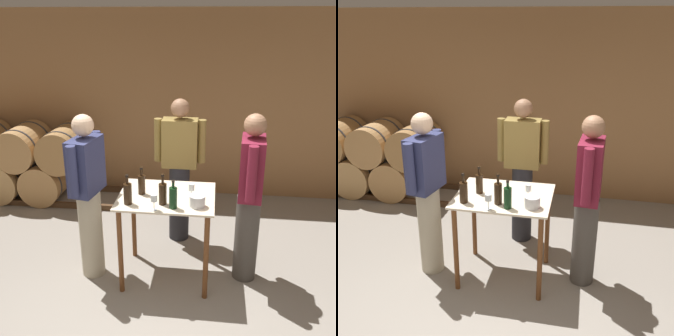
{
  "view_description": "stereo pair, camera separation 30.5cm",
  "coord_description": "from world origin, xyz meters",
  "views": [
    {
      "loc": [
        0.49,
        -2.7,
        2.56
      ],
      "look_at": [
        0.04,
        0.87,
        1.18
      ],
      "focal_mm": 42.0,
      "sensor_mm": 36.0,
      "label": 1
    },
    {
      "loc": [
        0.79,
        -2.65,
        2.56
      ],
      "look_at": [
        0.04,
        0.87,
        1.18
      ],
      "focal_mm": 42.0,
      "sensor_mm": 36.0,
      "label": 2
    }
  ],
  "objects": [
    {
      "name": "barrel_rack",
      "position": [
        -2.44,
        2.48,
        0.54
      ],
      "size": [
        3.89,
        0.79,
        1.12
      ],
      "color": "#4C331E",
      "rests_on": "ground_plane"
    },
    {
      "name": "wine_glass_near_left",
      "position": [
        -0.03,
        0.45,
        1.04
      ],
      "size": [
        0.06,
        0.06,
        0.15
      ],
      "color": "silver",
      "rests_on": "tasting_table"
    },
    {
      "name": "ice_bucket",
      "position": [
        0.35,
        0.57,
        0.98
      ],
      "size": [
        0.15,
        0.15,
        0.11
      ],
      "color": "silver",
      "rests_on": "tasting_table"
    },
    {
      "name": "person_visitor_with_scarf",
      "position": [
        0.09,
        1.56,
        0.92
      ],
      "size": [
        0.59,
        0.24,
        1.73
      ],
      "color": "#232328",
      "rests_on": "ground_plane"
    },
    {
      "name": "person_visitor_bearded",
      "position": [
        0.85,
        0.85,
        0.93
      ],
      "size": [
        0.25,
        0.59,
        1.75
      ],
      "color": "#4C4742",
      "rests_on": "ground_plane"
    },
    {
      "name": "person_host",
      "position": [
        -0.74,
        0.72,
        0.92
      ],
      "size": [
        0.29,
        0.58,
        1.73
      ],
      "color": "#B7AD93",
      "rests_on": "ground_plane"
    },
    {
      "name": "wine_glass_near_center",
      "position": [
        0.29,
        0.76,
        1.03
      ],
      "size": [
        0.06,
        0.06,
        0.14
      ],
      "color": "silver",
      "rests_on": "tasting_table"
    },
    {
      "name": "wine_bottle_right",
      "position": [
        0.14,
        0.51,
        1.04
      ],
      "size": [
        0.07,
        0.07,
        0.28
      ],
      "color": "black",
      "rests_on": "tasting_table"
    },
    {
      "name": "wine_bottle_left",
      "position": [
        -0.21,
        0.78,
        1.04
      ],
      "size": [
        0.07,
        0.07,
        0.28
      ],
      "color": "black",
      "rests_on": "tasting_table"
    },
    {
      "name": "ground_plane",
      "position": [
        0.0,
        0.0,
        0.0
      ],
      "size": [
        14.0,
        14.0,
        0.0
      ],
      "primitive_type": "plane",
      "color": "gray"
    },
    {
      "name": "wine_bottle_far_left",
      "position": [
        -0.29,
        0.54,
        1.04
      ],
      "size": [
        0.08,
        0.08,
        0.29
      ],
      "color": "black",
      "rests_on": "tasting_table"
    },
    {
      "name": "wine_bottle_center",
      "position": [
        0.03,
        0.58,
        1.04
      ],
      "size": [
        0.07,
        0.07,
        0.3
      ],
      "color": "black",
      "rests_on": "tasting_table"
    },
    {
      "name": "tasting_table",
      "position": [
        0.04,
        0.77,
        0.74
      ],
      "size": [
        0.94,
        0.76,
        0.93
      ],
      "color": "beige",
      "rests_on": "ground_plane"
    },
    {
      "name": "back_wall",
      "position": [
        0.0,
        2.96,
        1.35
      ],
      "size": [
        8.4,
        0.05,
        2.7
      ],
      "color": "#996B42",
      "rests_on": "ground_plane"
    }
  ]
}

